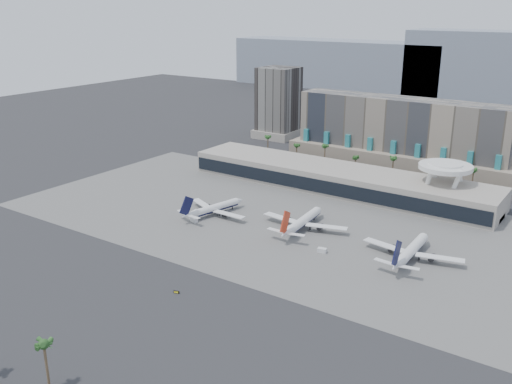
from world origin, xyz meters
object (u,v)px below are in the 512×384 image
Objects in this scene: airliner_right at (411,250)px; service_vehicle_b at (322,250)px; service_vehicle_a at (194,220)px; taxiway_sign at (176,292)px; airliner_left at (214,208)px; airliner_centre at (303,221)px.

airliner_right is 35.01m from service_vehicle_b.
service_vehicle_a reaches higher than taxiway_sign.
service_vehicle_b is 1.70× the size of taxiway_sign.
airliner_left is at bearing 97.55° from service_vehicle_a.
airliner_left is 10.34× the size of service_vehicle_b.
airliner_centre is at bearing 41.03° from service_vehicle_a.
service_vehicle_a is at bearing 107.55° from taxiway_sign.
airliner_right is 98.86m from service_vehicle_a.
airliner_left is 78.57m from taxiway_sign.
airliner_right is 19.74× the size of taxiway_sign.
airliner_centre reaches higher than taxiway_sign.
service_vehicle_b is (65.42, 3.17, -0.09)m from service_vehicle_a.
airliner_left is 64.12m from service_vehicle_b.
airliner_centre is 77.25m from taxiway_sign.
airliner_centre is at bearing 23.05° from airliner_left.
airliner_right is at bearing 15.49° from airliner_left.
airliner_centre is (44.09, 8.07, 0.34)m from airliner_left.
taxiway_sign is at bearing -99.53° from airliner_centre.
airliner_centre is 26.27m from service_vehicle_b.
taxiway_sign is (-6.36, -76.92, -3.19)m from airliner_centre.
service_vehicle_a is 1.97× the size of taxiway_sign.
airliner_centre is 1.00× the size of airliner_right.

